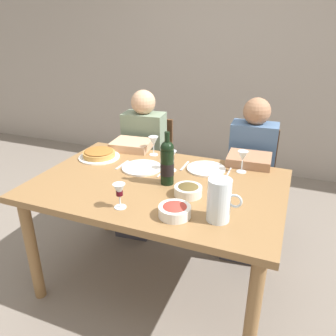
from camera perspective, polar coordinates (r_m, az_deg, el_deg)
name	(u,v)px	position (r m, az deg, el deg)	size (l,w,h in m)	color
ground_plane	(159,280)	(2.44, -1.52, -18.72)	(8.00, 8.00, 0.00)	slate
back_wall	(237,48)	(3.94, 11.84, 19.61)	(8.00, 0.10, 2.80)	#A3998E
dining_table	(158,196)	(2.05, -1.72, -4.79)	(1.50, 1.00, 0.76)	olive
wine_bottle	(167,163)	(1.94, -0.14, 0.95)	(0.08, 0.08, 0.32)	black
water_pitcher	(219,203)	(1.61, 8.80, -5.91)	(0.17, 0.12, 0.22)	silver
baked_tart	(99,154)	(2.42, -11.82, 2.38)	(0.29, 0.29, 0.06)	white
salad_bowl	(175,210)	(1.65, 1.17, -7.29)	(0.16, 0.16, 0.07)	white
olive_bowl	(188,190)	(1.85, 3.50, -3.81)	(0.16, 0.16, 0.06)	silver
wine_glass_left_diner	(172,157)	(2.13, 0.64, 1.95)	(0.06, 0.06, 0.14)	silver
wine_glass_right_diner	(119,191)	(1.71, -8.40, -3.98)	(0.07, 0.07, 0.14)	silver
wine_glass_centre	(243,157)	(2.16, 12.77, 1.85)	(0.07, 0.07, 0.14)	silver
wine_glass_spare	(153,142)	(2.39, -2.52, 4.54)	(0.07, 0.07, 0.14)	silver
dinner_plate_left_setting	(142,168)	(2.20, -4.52, 0.06)	(0.27, 0.27, 0.01)	white
dinner_plate_right_setting	(206,169)	(2.19, 6.60, -0.11)	(0.26, 0.26, 0.01)	white
fork_left_setting	(122,165)	(2.27, -7.92, 0.54)	(0.16, 0.01, 0.01)	silver
knife_left_setting	(163,172)	(2.14, -0.91, -0.62)	(0.18, 0.01, 0.01)	silver
knife_right_setting	(229,173)	(2.16, 10.42, -0.79)	(0.18, 0.01, 0.01)	silver
spoon_right_setting	(185,166)	(2.23, 2.90, 0.38)	(0.16, 0.01, 0.01)	silver
chair_left	(150,161)	(3.01, -3.11, 1.20)	(0.44, 0.44, 0.87)	brown
diner_left	(140,158)	(2.76, -4.84, 1.71)	(0.37, 0.53, 1.16)	gray
chair_right	(251,175)	(2.81, 14.16, -1.20)	(0.42, 0.42, 0.87)	brown
diner_right	(249,173)	(2.55, 13.85, -0.87)	(0.35, 0.52, 1.16)	#4C6B93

